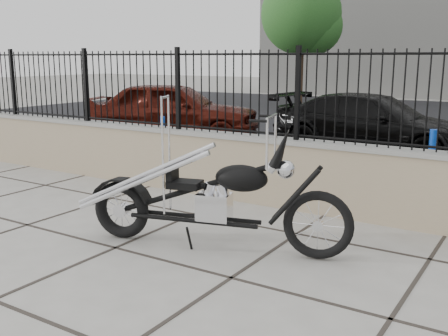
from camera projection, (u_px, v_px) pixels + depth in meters
ground_plane at (115, 248)px, 5.76m from camera, size 90.00×90.00×0.00m
parking_lot at (402, 125)px, 16.10m from camera, size 30.00×30.00×0.00m
retaining_wall at (233, 166)px, 7.73m from camera, size 14.00×0.36×0.96m
iron_fence at (234, 93)px, 7.51m from camera, size 14.00×0.08×1.20m
chopper_motorcycle at (209, 173)px, 5.61m from camera, size 2.84×1.21×1.68m
car_red at (173, 111)px, 13.16m from camera, size 4.69×3.17×1.48m
car_black at (373, 124)px, 11.22m from camera, size 4.59×2.24×1.29m
bollard_a at (163, 139)px, 10.51m from camera, size 0.13×0.13×0.90m
bollard_b at (432, 163)px, 7.90m from camera, size 0.12×0.12×1.00m
tree_left at (301, 10)px, 21.93m from camera, size 3.36×3.36×5.68m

